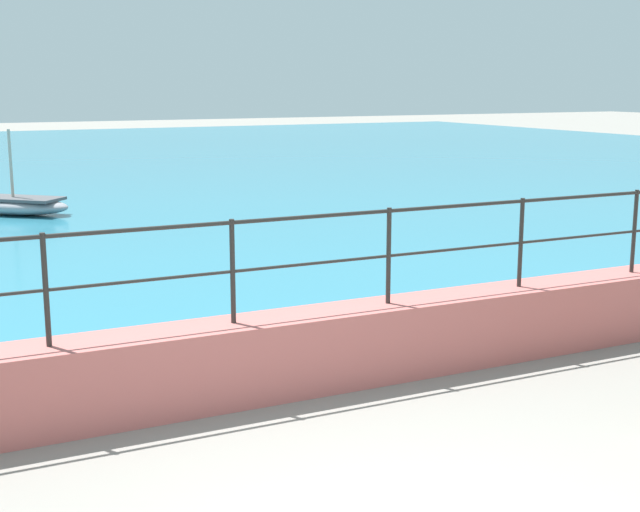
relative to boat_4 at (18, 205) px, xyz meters
name	(u,v)px	position (x,y,z in m)	size (l,w,h in m)	color
promenade_wall	(234,362)	(0.29, -11.83, 0.09)	(20.00, 0.56, 0.70)	#BC605B
railing	(232,252)	(0.29, -11.83, 1.05)	(18.44, 0.04, 0.90)	#282623
boat_4	(18,205)	(0.00, 0.00, 0.00)	(2.30, 2.22, 1.74)	gray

